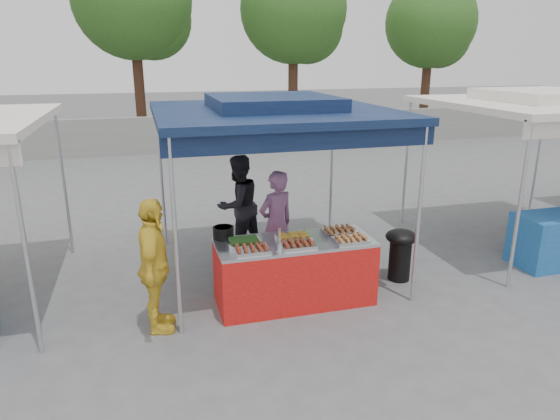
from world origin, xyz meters
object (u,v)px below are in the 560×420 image
object	(u,v)px
wok_burner	(400,250)
helper_man	(238,205)
vendor_woman	(276,224)
customer_person	(154,267)
cooking_pot	(223,233)
vendor_table	(295,272)

from	to	relation	value
wok_burner	helper_man	distance (m)	2.62
wok_burner	vendor_woman	size ratio (longest dim) A/B	0.48
vendor_woman	customer_person	bearing A→B (deg)	10.58
vendor_woman	cooking_pot	bearing A→B (deg)	9.94
helper_man	customer_person	bearing A→B (deg)	27.40
wok_burner	customer_person	world-z (taller)	customer_person
vendor_table	customer_person	xyz separation A→B (m)	(-1.75, -0.24, 0.38)
cooking_pot	helper_man	xyz separation A→B (m)	(0.50, 1.54, -0.12)
customer_person	cooking_pot	bearing A→B (deg)	-50.20
helper_man	cooking_pot	bearing A→B (deg)	42.77
vendor_table	vendor_woman	xyz separation A→B (m)	(-0.01, 0.85, 0.36)
wok_burner	customer_person	bearing A→B (deg)	165.33
vendor_woman	customer_person	distance (m)	2.05
cooking_pot	customer_person	bearing A→B (deg)	-147.07
customer_person	wok_burner	bearing A→B (deg)	-74.92
cooking_pot	vendor_table	bearing A→B (deg)	-21.34
vendor_table	helper_man	world-z (taller)	helper_man
wok_burner	vendor_woman	world-z (taller)	vendor_woman
vendor_table	cooking_pot	size ratio (longest dim) A/B	7.51
customer_person	vendor_woman	bearing A→B (deg)	-50.80
wok_burner	customer_person	size ratio (longest dim) A/B	0.47
wok_burner	cooking_pot	bearing A→B (deg)	155.19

